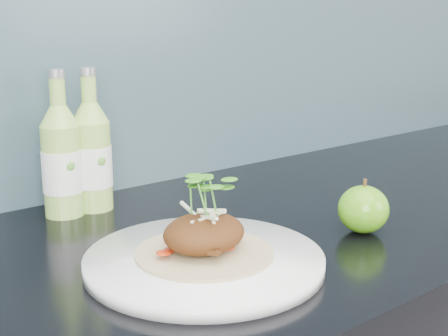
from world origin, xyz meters
The scene contains 5 objects.
dinner_plate centered at (-0.04, 1.61, 0.91)m, with size 0.38×0.38×0.02m.
pork_taco centered at (-0.04, 1.61, 0.95)m, with size 0.17×0.17×0.10m.
green_apple centered at (0.21, 1.57, 0.93)m, with size 0.07×0.07×0.08m.
cider_bottle_left centered at (-0.08, 1.91, 0.98)m, with size 0.07×0.07×0.22m.
cider_bottle_right centered at (-0.03, 1.91, 0.98)m, with size 0.07×0.07×0.22m.
Camera 1 is at (-0.46, 1.05, 1.20)m, focal length 50.00 mm.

